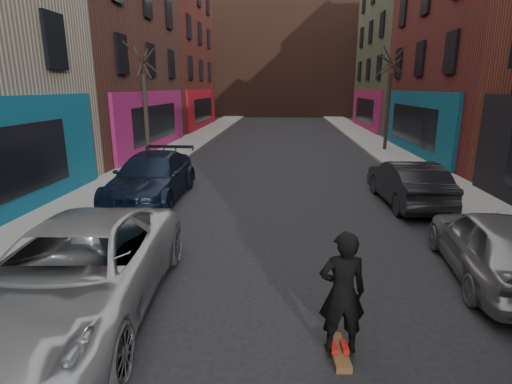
# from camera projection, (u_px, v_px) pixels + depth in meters

# --- Properties ---
(sidewalk_left) EXTENTS (2.50, 84.00, 0.13)m
(sidewalk_left) POSITION_uv_depth(u_px,v_px,m) (200.00, 136.00, 30.57)
(sidewalk_left) COLOR gray
(sidewalk_left) RESTS_ON ground
(sidewalk_right) EXTENTS (2.50, 84.00, 0.13)m
(sidewalk_right) POSITION_uv_depth(u_px,v_px,m) (366.00, 138.00, 29.71)
(sidewalk_right) COLOR gray
(sidewalk_right) RESTS_ON ground
(building_far) EXTENTS (40.00, 10.00, 14.00)m
(building_far) POSITION_uv_depth(u_px,v_px,m) (284.00, 62.00, 53.44)
(building_far) COLOR #47281E
(building_far) RESTS_ON ground
(tree_left_far) EXTENTS (2.00, 2.00, 6.50)m
(tree_left_far) POSITION_uv_depth(u_px,v_px,m) (145.00, 95.00, 18.14)
(tree_left_far) COLOR black
(tree_left_far) RESTS_ON sidewalk_left
(tree_right_far) EXTENTS (2.00, 2.00, 6.80)m
(tree_right_far) POSITION_uv_depth(u_px,v_px,m) (389.00, 90.00, 23.04)
(tree_right_far) COLOR black
(tree_right_far) RESTS_ON sidewalk_right
(parked_left_far) EXTENTS (3.02, 5.84, 1.57)m
(parked_left_far) POSITION_uv_depth(u_px,v_px,m) (76.00, 272.00, 6.56)
(parked_left_far) COLOR #9A9EA3
(parked_left_far) RESTS_ON ground
(parked_left_end) EXTENTS (2.27, 5.39, 1.55)m
(parked_left_end) POSITION_uv_depth(u_px,v_px,m) (152.00, 177.00, 13.45)
(parked_left_end) COLOR black
(parked_left_end) RESTS_ON ground
(parked_right_far) EXTENTS (2.12, 4.38, 1.44)m
(parked_right_far) POSITION_uv_depth(u_px,v_px,m) (496.00, 245.00, 7.83)
(parked_right_far) COLOR gray
(parked_right_far) RESTS_ON ground
(parked_right_end) EXTENTS (1.74, 4.44, 1.44)m
(parked_right_end) POSITION_uv_depth(u_px,v_px,m) (408.00, 183.00, 12.95)
(parked_right_end) COLOR black
(parked_right_end) RESTS_ON ground
(skateboard) EXTENTS (0.28, 0.81, 0.10)m
(skateboard) POSITION_uv_depth(u_px,v_px,m) (339.00, 352.00, 5.72)
(skateboard) COLOR brown
(skateboard) RESTS_ON ground
(skateboarder) EXTENTS (0.68, 0.48, 1.79)m
(skateboarder) POSITION_uv_depth(u_px,v_px,m) (342.00, 293.00, 5.48)
(skateboarder) COLOR black
(skateboarder) RESTS_ON skateboard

